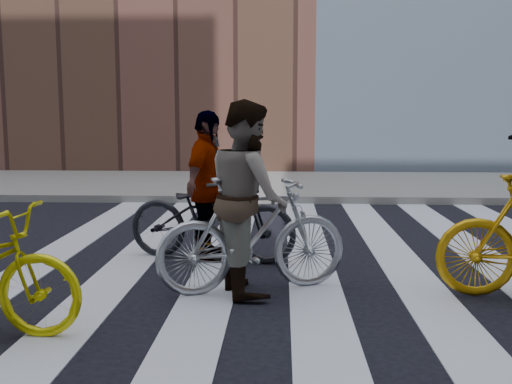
# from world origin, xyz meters

# --- Properties ---
(ground) EXTENTS (100.00, 100.00, 0.00)m
(ground) POSITION_xyz_m (0.00, 0.00, 0.00)
(ground) COLOR black
(ground) RESTS_ON ground
(sidewalk_far) EXTENTS (100.00, 5.00, 0.15)m
(sidewalk_far) POSITION_xyz_m (0.00, 7.50, 0.07)
(sidewalk_far) COLOR gray
(sidewalk_far) RESTS_ON ground
(zebra_crosswalk) EXTENTS (8.25, 10.00, 0.01)m
(zebra_crosswalk) POSITION_xyz_m (0.00, 0.00, 0.01)
(zebra_crosswalk) COLOR silver
(zebra_crosswalk) RESTS_ON ground
(bike_silver_mid) EXTENTS (2.07, 1.16, 1.20)m
(bike_silver_mid) POSITION_xyz_m (-1.20, -0.87, 0.60)
(bike_silver_mid) COLOR #A6AAB0
(bike_silver_mid) RESTS_ON ground
(bike_dark_rear) EXTENTS (2.27, 1.21, 1.13)m
(bike_dark_rear) POSITION_xyz_m (-1.78, 0.43, 0.57)
(bike_dark_rear) COLOR black
(bike_dark_rear) RESTS_ON ground
(rider_mid) EXTENTS (1.00, 1.14, 1.96)m
(rider_mid) POSITION_xyz_m (-1.25, -0.87, 0.98)
(rider_mid) COLOR slate
(rider_mid) RESTS_ON ground
(rider_rear) EXTENTS (0.68, 1.16, 1.86)m
(rider_rear) POSITION_xyz_m (-1.83, 0.43, 0.93)
(rider_rear) COLOR slate
(rider_rear) RESTS_ON ground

